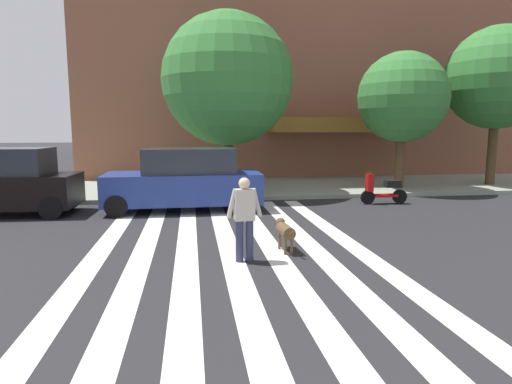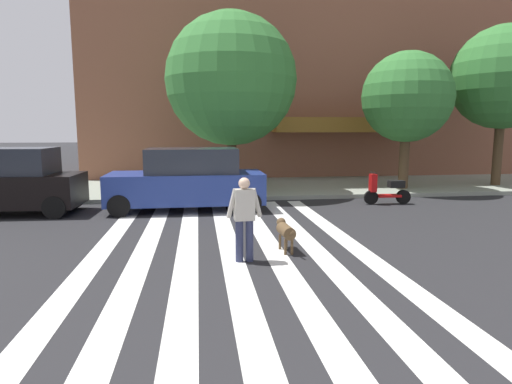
{
  "view_description": "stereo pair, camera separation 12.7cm",
  "coord_description": "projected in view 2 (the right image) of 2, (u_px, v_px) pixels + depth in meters",
  "views": [
    {
      "loc": [
        -1.69,
        -0.51,
        2.55
      ],
      "look_at": [
        -0.47,
        7.61,
        1.35
      ],
      "focal_mm": 30.33,
      "sensor_mm": 36.0,
      "label": 1
    },
    {
      "loc": [
        -1.56,
        -0.53,
        2.55
      ],
      "look_at": [
        -0.47,
        7.61,
        1.35
      ],
      "focal_mm": 30.33,
      "sensor_mm": 36.0,
      "label": 2
    }
  ],
  "objects": [
    {
      "name": "street_tree_nearest",
      "position": [
        231.0,
        80.0,
        16.64
      ],
      "size": [
        5.06,
        5.06,
        6.81
      ],
      "color": "#4C3823",
      "rests_on": "sidewalk_far"
    },
    {
      "name": "crosswalk_stripes",
      "position": [
        234.0,
        265.0,
        8.15
      ],
      "size": [
        5.85,
        14.05,
        0.01
      ],
      "color": "silver",
      "rests_on": "ground_plane"
    },
    {
      "name": "dog_on_leash",
      "position": [
        285.0,
        231.0,
        9.03
      ],
      "size": [
        0.3,
        1.02,
        0.65
      ],
      "color": "brown",
      "rests_on": "ground_plane"
    },
    {
      "name": "ground_plane",
      "position": [
        282.0,
        263.0,
        8.27
      ],
      "size": [
        160.0,
        160.0,
        0.0
      ],
      "primitive_type": "plane",
      "color": "#232326"
    },
    {
      "name": "parked_scooter",
      "position": [
        387.0,
        190.0,
        14.73
      ],
      "size": [
        1.63,
        0.5,
        1.11
      ],
      "color": "black",
      "rests_on": "ground_plane"
    },
    {
      "name": "sidewalk_far",
      "position": [
        236.0,
        188.0,
        18.39
      ],
      "size": [
        80.0,
        6.0,
        0.15
      ],
      "primitive_type": "cube",
      "color": "gray",
      "rests_on": "ground_plane"
    },
    {
      "name": "street_tree_further",
      "position": [
        504.0,
        78.0,
        18.11
      ],
      "size": [
        4.31,
        4.31,
        6.7
      ],
      "color": "#4C3823",
      "rests_on": "sidewalk_far"
    },
    {
      "name": "street_tree_middle",
      "position": [
        407.0,
        98.0,
        17.18
      ],
      "size": [
        3.58,
        3.58,
        5.45
      ],
      "color": "#4C3823",
      "rests_on": "sidewalk_far"
    },
    {
      "name": "parked_car_behind_first",
      "position": [
        188.0,
        180.0,
        13.64
      ],
      "size": [
        4.83,
        2.05,
        1.95
      ],
      "color": "navy",
      "rests_on": "ground_plane"
    },
    {
      "name": "pedestrian_dog_walker",
      "position": [
        244.0,
        215.0,
        8.26
      ],
      "size": [
        0.71,
        0.27,
        1.64
      ],
      "color": "#282D4C",
      "rests_on": "ground_plane"
    }
  ]
}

